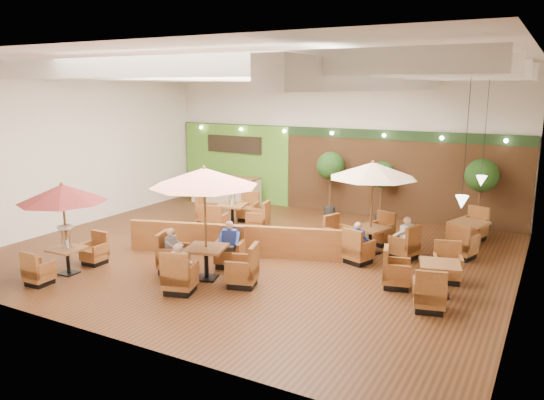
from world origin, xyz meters
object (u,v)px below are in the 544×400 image
Objects in this scene: service_counter at (226,190)px; topiary_0 at (330,168)px; booth_divider at (237,240)px; diner_0 at (179,263)px; diner_4 at (405,233)px; table_1 at (205,204)px; table_3 at (232,215)px; table_0 at (63,205)px; diner_2 at (173,245)px; topiary_2 at (481,178)px; diner_1 at (229,240)px; diner_3 at (359,238)px; table_4 at (426,278)px; topiary_1 at (382,177)px; table_2 at (372,191)px; table_5 at (468,236)px.

topiary_0 reaches higher than service_counter.
diner_0 is at bearing -101.46° from booth_divider.
service_counter is 3.93× the size of diner_4.
table_1 is 7.78m from topiary_0.
table_3 is 6.12m from diner_4.
diner_2 is (2.29, 1.42, -1.09)m from table_0.
topiary_2 is at bearing 45.74° from table_0.
diner_1 is 1.04× the size of diner_4.
table_1 is 4.36m from diner_3.
table_4 is (5.40, -0.30, -0.08)m from booth_divider.
topiary_1 reaches higher than service_counter.
topiary_0 is (3.44, 9.19, -0.03)m from table_0.
topiary_0 is 7.93m from diner_2.
table_2 is at bearing 117.99° from table_4.
diner_4 is (-1.42, -1.85, 0.34)m from table_5.
table_0 reaches higher than diner_2.
table_1 is at bearing -176.33° from table_4.
booth_divider is at bearing -67.16° from table_3.
table_4 is at bearing -137.99° from diner_4.
diner_3 is (6.28, 4.40, -1.10)m from table_0.
booth_divider is 3.08m from diner_0.
diner_3 is at bearing 28.73° from table_1.
topiary_2 reaches higher than diner_1.
booth_divider is 4.75m from table_0.
diner_1 is at bearing -87.72° from booth_divider.
diner_0 is at bearing -101.34° from diner_3.
table_2 is (2.93, 3.98, -0.09)m from table_1.
diner_0 is at bearing -90.60° from topiary_0.
topiary_0 is 0.97× the size of topiary_2.
diner_0 is (-5.06, -2.75, 0.37)m from table_4.
table_5 is 3.75m from diner_3.
diner_3 is (0.00, -1.00, -1.12)m from table_2.
table_0 reaches higher than topiary_0.
diner_3 is (-2.12, 1.30, 0.36)m from table_4.
topiary_2 is (7.51, 3.24, 1.40)m from table_3.
diner_1 reaches higher than diner_4.
diner_4 is (-1.13, 2.29, 0.38)m from table_4.
table_0 is 1.11× the size of topiary_1.
topiary_1 is (-0.88, 3.79, -0.23)m from table_2.
table_1 is 1.60m from diner_0.
service_counter is 3.78× the size of diner_1.
table_3 is 5.45m from topiary_1.
table_4 is (5.06, 1.69, -1.57)m from table_1.
service_counter is 8.30m from diner_2.
topiary_2 is at bearing 119.96° from diner_2.
table_5 is 1.23× the size of topiary_0.
table_5 is 2.42m from topiary_2.
topiary_1 is at bearing 58.39° from table_1.
topiary_0 reaches higher than diner_2.
table_4 is 1.12× the size of topiary_2.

